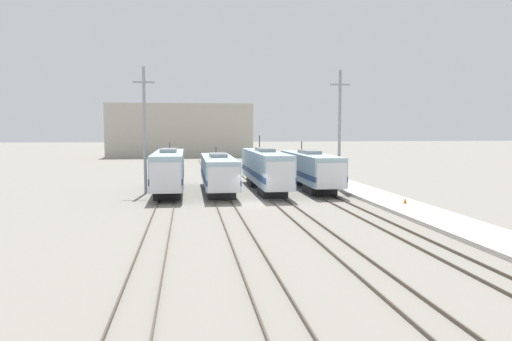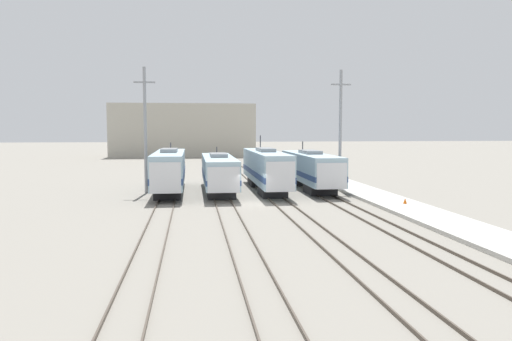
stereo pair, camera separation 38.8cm
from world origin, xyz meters
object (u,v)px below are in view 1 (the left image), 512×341
traffic_cone (405,201)px  locomotive_center_left (218,172)px  locomotive_far_right (310,169)px  catenary_tower_right (340,129)px  catenary_tower_left (145,129)px  locomotive_far_left (169,170)px  locomotive_center_right (266,169)px

traffic_cone → locomotive_center_left: bearing=142.7°
locomotive_far_right → catenary_tower_right: 5.19m
catenary_tower_left → locomotive_far_left: bearing=-1.0°
locomotive_far_left → catenary_tower_left: 4.69m
locomotive_far_right → locomotive_far_left: bearing=-175.3°
locomotive_center_left → locomotive_far_right: bearing=8.8°
locomotive_center_right → locomotive_center_left: bearing=-171.2°
locomotive_center_left → catenary_tower_right: 13.21m
catenary_tower_left → catenary_tower_right: size_ratio=1.00×
locomotive_center_right → catenary_tower_left: 12.70m
locomotive_center_left → locomotive_center_right: locomotive_center_right is taller
locomotive_far_left → locomotive_center_right: (9.75, 0.46, -0.01)m
catenary_tower_right → traffic_cone: catenary_tower_right is taller
traffic_cone → locomotive_far_left: bearing=149.6°
locomotive_center_left → locomotive_far_right: locomotive_far_right is taller
catenary_tower_left → locomotive_center_right: bearing=2.0°
locomotive_far_left → catenary_tower_left: size_ratio=1.34×
locomotive_center_left → traffic_cone: 18.33m
locomotive_center_left → catenary_tower_right: catenary_tower_right is taller
catenary_tower_right → locomotive_far_left: bearing=-179.9°
locomotive_far_left → traffic_cone: bearing=-30.4°
locomotive_center_left → catenary_tower_right: size_ratio=1.31×
catenary_tower_right → catenary_tower_left: bearing=180.0°
catenary_tower_left → traffic_cone: 25.16m
catenary_tower_left → locomotive_center_left: bearing=-2.7°
catenary_tower_left → catenary_tower_right: same height
locomotive_center_left → catenary_tower_right: bearing=1.5°
locomotive_far_right → catenary_tower_left: size_ratio=1.35×
locomotive_center_left → locomotive_center_right: size_ratio=0.91×
catenary_tower_left → catenary_tower_right: (19.60, 0.00, 0.00)m
locomotive_center_right → catenary_tower_right: catenary_tower_right is taller
locomotive_center_left → catenary_tower_left: bearing=177.3°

